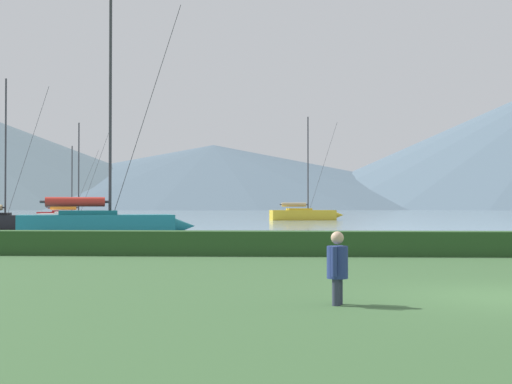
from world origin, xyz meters
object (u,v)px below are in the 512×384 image
(sailboat_slip_0, at_px, (304,214))
(sailboat_slip_4, at_px, (99,224))
(sailboat_slip_7, at_px, (68,215))
(person_seated_viewer, at_px, (337,265))
(sailboat_slip_5, at_px, (74,217))

(sailboat_slip_0, xyz_separation_m, sailboat_slip_4, (-11.02, -45.59, 0.05))
(sailboat_slip_0, height_order, sailboat_slip_4, sailboat_slip_4)
(sailboat_slip_7, height_order, person_seated_viewer, sailboat_slip_7)
(sailboat_slip_0, height_order, person_seated_viewer, sailboat_slip_0)
(sailboat_slip_7, xyz_separation_m, person_seated_viewer, (25.16, -65.35, 0.11))
(sailboat_slip_0, bearing_deg, sailboat_slip_4, -114.99)
(sailboat_slip_4, distance_m, person_seated_viewer, 26.30)
(sailboat_slip_0, bearing_deg, sailboat_slip_5, -151.37)
(person_seated_viewer, bearing_deg, sailboat_slip_5, 127.77)
(sailboat_slip_5, relative_size, sailboat_slip_7, 1.12)
(sailboat_slip_0, distance_m, person_seated_viewer, 69.67)
(sailboat_slip_4, distance_m, sailboat_slip_7, 43.77)
(sailboat_slip_0, bearing_deg, person_seated_viewer, -101.76)
(sailboat_slip_0, height_order, sailboat_slip_7, sailboat_slip_0)
(sailboat_slip_5, height_order, sailboat_slip_7, sailboat_slip_5)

